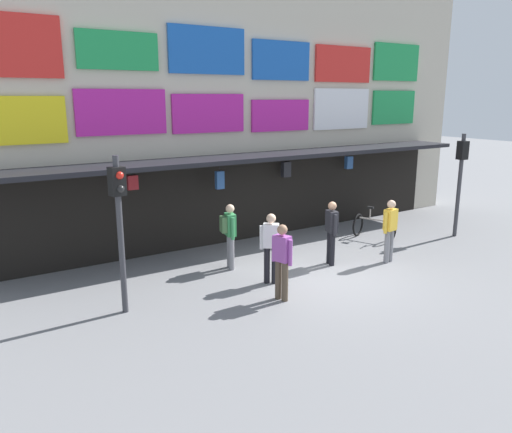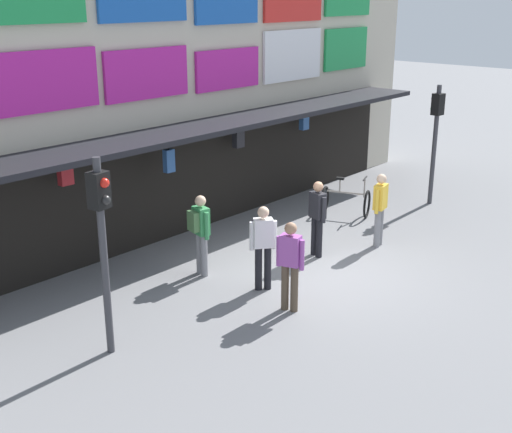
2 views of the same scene
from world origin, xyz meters
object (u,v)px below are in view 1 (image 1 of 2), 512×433
object	(u,v)px
bicycle_parked	(375,226)
pedestrian_in_green	(282,258)
pedestrian_in_purple	(229,231)
pedestrian_in_red	(390,227)
traffic_light_far	(461,169)
traffic_light_near	(119,210)
pedestrian_in_black	(331,229)
pedestrian_in_yellow	(271,244)

from	to	relation	value
bicycle_parked	pedestrian_in_green	distance (m)	5.70
pedestrian_in_purple	pedestrian_in_red	size ratio (longest dim) A/B	1.00
traffic_light_far	pedestrian_in_purple	size ratio (longest dim) A/B	1.90
pedestrian_in_purple	traffic_light_near	bearing A→B (deg)	-159.62
traffic_light_near	traffic_light_far	distance (m)	10.62
traffic_light_far	pedestrian_in_green	xyz separation A→B (m)	(-7.56, -1.22, -1.19)
bicycle_parked	pedestrian_in_red	size ratio (longest dim) A/B	0.80
pedestrian_in_green	pedestrian_in_black	xyz separation A→B (m)	(2.44, 1.22, 0.00)
bicycle_parked	pedestrian_in_purple	distance (m)	5.16
traffic_light_near	pedestrian_in_black	xyz separation A→B (m)	(5.49, 0.02, -1.19)
pedestrian_in_green	pedestrian_in_purple	bearing A→B (deg)	88.83
pedestrian_in_green	pedestrian_in_yellow	distance (m)	1.02
pedestrian_in_yellow	pedestrian_in_red	size ratio (longest dim) A/B	1.00
traffic_light_near	pedestrian_in_green	world-z (taller)	traffic_light_near
pedestrian_in_purple	pedestrian_in_red	bearing A→B (deg)	-25.33
pedestrian_in_black	pedestrian_in_red	distance (m)	1.58
bicycle_parked	pedestrian_in_red	xyz separation A→B (m)	(-1.31, -1.79, 0.55)
pedestrian_in_black	pedestrian_in_red	bearing A→B (deg)	-25.35
pedestrian_in_green	pedestrian_in_yellow	bearing A→B (deg)	69.17
traffic_light_far	pedestrian_in_green	world-z (taller)	traffic_light_far
traffic_light_near	bicycle_parked	bearing A→B (deg)	7.85
traffic_light_far	pedestrian_in_purple	distance (m)	7.69
pedestrian_in_green	traffic_light_near	bearing A→B (deg)	158.57
traffic_light_near	pedestrian_in_purple	size ratio (longest dim) A/B	1.90
traffic_light_far	bicycle_parked	bearing A→B (deg)	155.03
pedestrian_in_green	pedestrian_in_red	bearing A→B (deg)	8.01
bicycle_parked	pedestrian_in_red	distance (m)	2.29
bicycle_parked	pedestrian_in_black	size ratio (longest dim) A/B	0.80
pedestrian_in_green	bicycle_parked	bearing A→B (deg)	24.26
pedestrian_in_black	pedestrian_in_red	xyz separation A→B (m)	(1.42, -0.67, 0.00)
traffic_light_near	pedestrian_in_green	bearing A→B (deg)	-21.43
pedestrian_in_black	pedestrian_in_purple	bearing A→B (deg)	154.68
bicycle_parked	pedestrian_in_black	bearing A→B (deg)	-157.86
traffic_light_far	pedestrian_in_red	world-z (taller)	traffic_light_far
bicycle_parked	pedestrian_in_black	distance (m)	3.00
traffic_light_near	pedestrian_in_yellow	bearing A→B (deg)	-4.17
pedestrian_in_red	bicycle_parked	bearing A→B (deg)	53.73
bicycle_parked	pedestrian_in_yellow	distance (m)	5.04
traffic_light_near	pedestrian_in_black	distance (m)	5.61
bicycle_parked	pedestrian_in_purple	bearing A→B (deg)	179.81
traffic_light_near	traffic_light_far	bearing A→B (deg)	0.10
traffic_light_far	pedestrian_in_yellow	world-z (taller)	traffic_light_far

